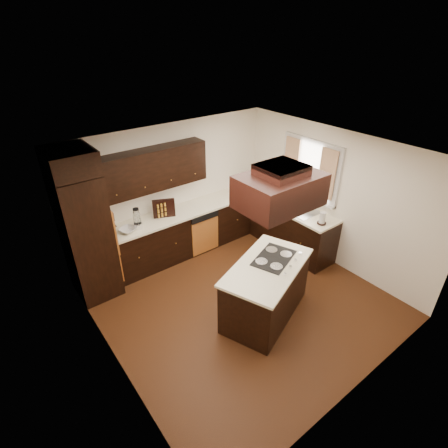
{
  "coord_description": "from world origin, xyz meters",
  "views": [
    {
      "loc": [
        -2.9,
        -3.3,
        3.99
      ],
      "look_at": [
        0.1,
        0.6,
        1.15
      ],
      "focal_mm": 28.0,
      "sensor_mm": 36.0,
      "label": 1
    }
  ],
  "objects_px": {
    "island": "(266,291)",
    "spice_rack": "(164,208)",
    "oven_column": "(87,237)",
    "range_hood": "(280,191)"
  },
  "relations": [
    {
      "from": "island",
      "to": "spice_rack",
      "type": "bearing_deg",
      "value": 79.9
    },
    {
      "from": "oven_column",
      "to": "range_hood",
      "type": "relative_size",
      "value": 2.02
    },
    {
      "from": "range_hood",
      "to": "oven_column",
      "type": "bearing_deg",
      "value": 129.74
    },
    {
      "from": "oven_column",
      "to": "island",
      "type": "relative_size",
      "value": 1.43
    },
    {
      "from": "island",
      "to": "range_hood",
      "type": "height_order",
      "value": "range_hood"
    },
    {
      "from": "island",
      "to": "spice_rack",
      "type": "relative_size",
      "value": 3.75
    },
    {
      "from": "island",
      "to": "spice_rack",
      "type": "xyz_separation_m",
      "value": [
        -0.45,
        2.25,
        0.64
      ]
    },
    {
      "from": "oven_column",
      "to": "range_hood",
      "type": "xyz_separation_m",
      "value": [
        1.88,
        -2.25,
        1.1
      ]
    },
    {
      "from": "oven_column",
      "to": "island",
      "type": "bearing_deg",
      "value": -48.84
    },
    {
      "from": "range_hood",
      "to": "island",
      "type": "bearing_deg",
      "value": 89.35
    }
  ]
}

